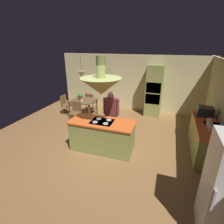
{
  "coord_description": "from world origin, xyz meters",
  "views": [
    {
      "loc": [
        1.71,
        -4.39,
        3.02
      ],
      "look_at": [
        0.1,
        0.4,
        1.0
      ],
      "focal_mm": 27.83,
      "sensor_mm": 36.0,
      "label": 1
    }
  ],
  "objects": [
    {
      "name": "microwave_on_counter",
      "position": [
        2.84,
        1.21,
        1.06
      ],
      "size": [
        0.46,
        0.36,
        0.28
      ],
      "primitive_type": "cube",
      "color": "#232326",
      "rests_on": "counter_run_right"
    },
    {
      "name": "person_at_island",
      "position": [
        0.05,
        0.48,
        0.94
      ],
      "size": [
        0.53,
        0.22,
        1.64
      ],
      "color": "tan",
      "rests_on": "ground"
    },
    {
      "name": "kitchen_island",
      "position": [
        0.0,
        -0.2,
        0.47
      ],
      "size": [
        1.88,
        0.82,
        0.94
      ],
      "color": "#8C934C",
      "rests_on": "ground"
    },
    {
      "name": "pendant_light_over_table",
      "position": [
        -1.7,
        1.9,
        1.86
      ],
      "size": [
        0.32,
        0.32,
        0.82
      ],
      "color": "beige"
    },
    {
      "name": "chair_by_back_wall",
      "position": [
        -1.7,
        2.58,
        0.5
      ],
      "size": [
        0.4,
        0.4,
        0.87
      ],
      "rotation": [
        0.0,
        0.0,
        3.14
      ],
      "color": "brown",
      "rests_on": "ground"
    },
    {
      "name": "chair_facing_island",
      "position": [
        -1.7,
        1.22,
        0.5
      ],
      "size": [
        0.4,
        0.4,
        0.87
      ],
      "color": "brown",
      "rests_on": "ground"
    },
    {
      "name": "oven_tower",
      "position": [
        1.1,
        3.04,
        1.09
      ],
      "size": [
        0.66,
        0.62,
        2.19
      ],
      "color": "#8C934C",
      "rests_on": "ground"
    },
    {
      "name": "range_hood",
      "position": [
        0.0,
        -0.2,
        1.98
      ],
      "size": [
        1.1,
        1.1,
        1.0
      ],
      "color": "#8C934C"
    },
    {
      "name": "potted_plant_on_table",
      "position": [
        -1.79,
        1.82,
        0.93
      ],
      "size": [
        0.2,
        0.2,
        0.3
      ],
      "color": "#99382D",
      "rests_on": "dining_table"
    },
    {
      "name": "ground",
      "position": [
        0.0,
        0.0,
        0.0
      ],
      "size": [
        8.16,
        8.16,
        0.0
      ],
      "primitive_type": "plane",
      "color": "olive"
    },
    {
      "name": "cup_on_table",
      "position": [
        -1.64,
        1.67,
        0.81
      ],
      "size": [
        0.07,
        0.07,
        0.09
      ],
      "primitive_type": "cylinder",
      "color": "white",
      "rests_on": "dining_table"
    },
    {
      "name": "wall_back",
      "position": [
        0.0,
        3.45,
        1.27
      ],
      "size": [
        6.8,
        0.1,
        2.55
      ],
      "primitive_type": "cube",
      "color": "beige",
      "rests_on": "ground"
    },
    {
      "name": "canister_tea",
      "position": [
        2.84,
        0.45,
        1.03
      ],
      "size": [
        0.13,
        0.13,
        0.22
      ],
      "primitive_type": "cylinder",
      "color": "silver",
      "rests_on": "counter_run_right"
    },
    {
      "name": "canister_sugar",
      "position": [
        2.84,
        0.27,
        1.01
      ],
      "size": [
        0.11,
        0.11,
        0.18
      ],
      "primitive_type": "cylinder",
      "color": "silver",
      "rests_on": "counter_run_right"
    },
    {
      "name": "dining_table",
      "position": [
        -1.7,
        1.9,
        0.66
      ],
      "size": [
        1.02,
        0.92,
        0.76
      ],
      "color": "brown",
      "rests_on": "ground"
    },
    {
      "name": "canister_flour",
      "position": [
        2.84,
        0.09,
        1.0
      ],
      "size": [
        0.12,
        0.12,
        0.16
      ],
      "primitive_type": "cylinder",
      "color": "#E0B78C",
      "rests_on": "counter_run_right"
    },
    {
      "name": "chair_at_corner",
      "position": [
        -2.59,
        1.9,
        0.5
      ],
      "size": [
        0.4,
        0.4,
        0.87
      ],
      "rotation": [
        0.0,
        0.0,
        1.57
      ],
      "color": "brown",
      "rests_on": "ground"
    },
    {
      "name": "counter_run_right",
      "position": [
        2.84,
        0.6,
        0.47
      ],
      "size": [
        0.73,
        2.07,
        0.92
      ],
      "color": "#8C934C",
      "rests_on": "ground"
    }
  ]
}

